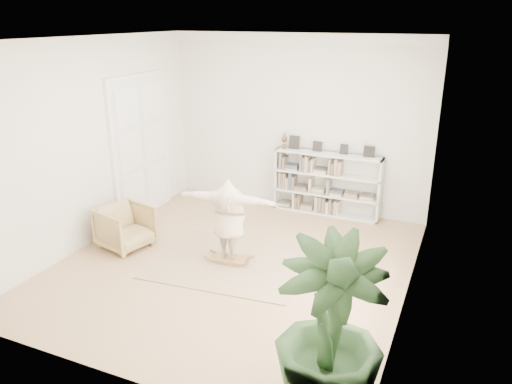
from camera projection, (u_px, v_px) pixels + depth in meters
floor at (235, 264)px, 8.31m from camera, size 6.00×6.00×0.00m
room_shell at (298, 37)px, 9.67m from camera, size 6.00×6.00×6.00m
doors at (141, 148)px, 9.98m from camera, size 0.09×1.78×2.92m
bookshelf at (327, 184)px, 10.24m from camera, size 2.20×0.35×1.64m
armchair at (125, 227)px, 8.82m from camera, size 1.01×0.99×0.76m
rug at (230, 262)px, 8.36m from camera, size 2.67×2.21×0.02m
rocker_board at (230, 258)px, 8.34m from camera, size 0.58×0.38×0.12m
person at (229, 217)px, 8.09m from camera, size 1.72×0.60×1.37m
houseplant at (329, 332)px, 4.91m from camera, size 1.37×1.37×1.95m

